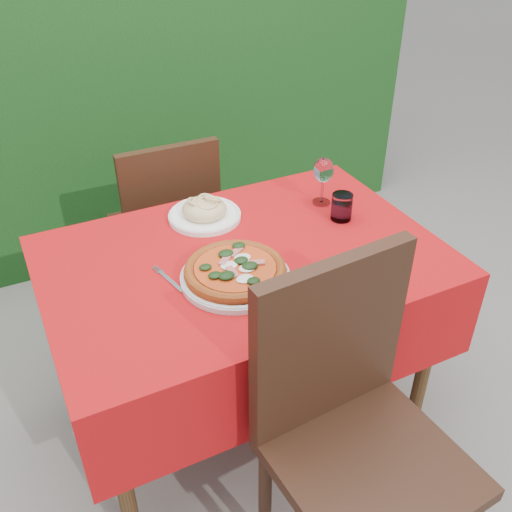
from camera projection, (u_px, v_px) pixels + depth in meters
name	position (u px, v px, depth m)	size (l,w,h in m)	color
ground	(246.00, 412.00, 2.24)	(60.00, 60.00, 0.00)	#625D59
hedge	(112.00, 73.00, 2.87)	(3.20, 0.55, 1.78)	black
dining_table	(244.00, 292.00, 1.91)	(1.26, 0.86, 0.75)	#482B17
chair_near	(351.00, 418.00, 1.49)	(0.49, 0.49, 1.02)	black
chair_far	(168.00, 222.00, 2.44)	(0.41, 0.41, 0.90)	black
pizza_plate	(235.00, 272.00, 1.69)	(0.38, 0.38, 0.06)	silver
pasta_plate	(204.00, 212.00, 2.00)	(0.26, 0.26, 0.07)	white
water_glass	(342.00, 208.00, 1.98)	(0.07, 0.07, 0.10)	silver
wine_glass	(324.00, 172.00, 2.03)	(0.07, 0.07, 0.18)	white
fork	(171.00, 281.00, 1.70)	(0.02, 0.17, 0.00)	silver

